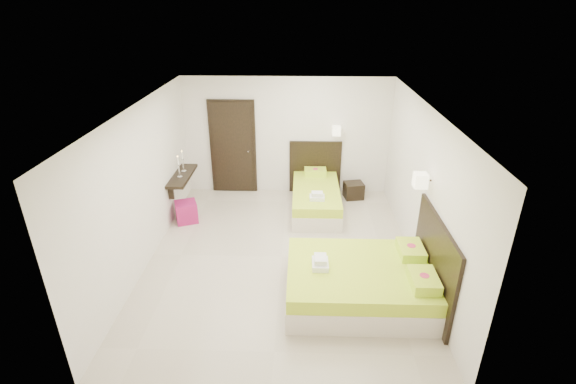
{
  "coord_description": "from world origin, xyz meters",
  "views": [
    {
      "loc": [
        0.3,
        -6.06,
        4.08
      ],
      "look_at": [
        0.1,
        0.3,
        1.1
      ],
      "focal_mm": 26.0,
      "sensor_mm": 36.0,
      "label": 1
    }
  ],
  "objects_px": {
    "bed_single": "(316,196)",
    "bed_double": "(365,281)",
    "nightstand": "(354,190)",
    "ottoman": "(186,212)"
  },
  "relations": [
    {
      "from": "bed_single",
      "to": "nightstand",
      "type": "bearing_deg",
      "value": 32.05
    },
    {
      "from": "bed_double",
      "to": "ottoman",
      "type": "xyz_separation_m",
      "value": [
        -3.23,
        2.28,
        -0.11
      ]
    },
    {
      "from": "bed_single",
      "to": "ottoman",
      "type": "bearing_deg",
      "value": -166.08
    },
    {
      "from": "nightstand",
      "to": "ottoman",
      "type": "distance_m",
      "value": 3.65
    },
    {
      "from": "bed_double",
      "to": "nightstand",
      "type": "distance_m",
      "value": 3.47
    },
    {
      "from": "nightstand",
      "to": "ottoman",
      "type": "height_order",
      "value": "ottoman"
    },
    {
      "from": "bed_double",
      "to": "ottoman",
      "type": "bearing_deg",
      "value": 144.8
    },
    {
      "from": "bed_double",
      "to": "ottoman",
      "type": "height_order",
      "value": "bed_double"
    },
    {
      "from": "bed_single",
      "to": "bed_double",
      "type": "xyz_separation_m",
      "value": [
        0.63,
        -2.92,
        0.02
      ]
    },
    {
      "from": "bed_single",
      "to": "bed_double",
      "type": "bearing_deg",
      "value": -77.77
    }
  ]
}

